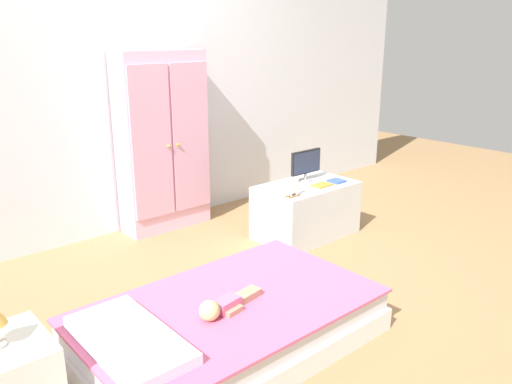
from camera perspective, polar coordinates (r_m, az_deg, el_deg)
ground_plane at (r=3.16m, az=0.97°, el=-11.60°), size 10.00×10.00×0.02m
back_wall at (r=4.08m, az=-14.35°, el=14.41°), size 6.40×0.05×2.70m
bed at (r=2.66m, az=-2.97°, el=-14.47°), size 1.48×0.90×0.24m
pillow at (r=2.35m, az=-13.91°, el=-15.61°), size 0.32×0.64×0.05m
doll at (r=2.50m, az=-3.99°, el=-12.57°), size 0.39×0.15×0.10m
wardrobe at (r=4.09m, az=-10.27°, el=5.46°), size 0.69×0.30×1.39m
tv_stand at (r=3.99m, az=5.56°, el=-2.01°), size 0.76×0.46×0.41m
tv_monitor at (r=3.99m, az=5.57°, el=3.19°), size 0.30×0.10×0.24m
rocking_horse_toy at (r=3.61m, az=4.23°, el=0.49°), size 0.11×0.04×0.13m
book_orange at (r=3.89m, az=7.34°, el=0.76°), size 0.15×0.10×0.01m
book_blue at (r=4.01m, az=8.92°, el=1.21°), size 0.11×0.11×0.02m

